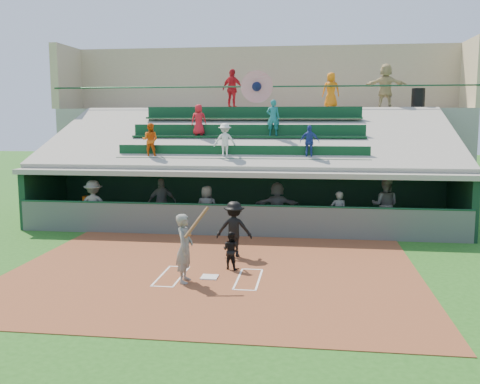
# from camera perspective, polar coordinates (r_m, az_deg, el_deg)

# --- Properties ---
(ground) EXTENTS (100.00, 100.00, 0.00)m
(ground) POSITION_cam_1_polar(r_m,az_deg,el_deg) (14.14, -3.27, -9.17)
(ground) COLOR #1E5417
(ground) RESTS_ON ground
(dirt_slab) EXTENTS (11.00, 9.00, 0.02)m
(dirt_slab) POSITION_cam_1_polar(r_m,az_deg,el_deg) (14.60, -2.90, -8.57)
(dirt_slab) COLOR brown
(dirt_slab) RESTS_ON ground
(home_plate) EXTENTS (0.43, 0.43, 0.03)m
(home_plate) POSITION_cam_1_polar(r_m,az_deg,el_deg) (14.13, -3.27, -9.04)
(home_plate) COLOR silver
(home_plate) RESTS_ON dirt_slab
(batters_box_chalk) EXTENTS (2.65, 1.85, 0.01)m
(batters_box_chalk) POSITION_cam_1_polar(r_m,az_deg,el_deg) (14.13, -3.27, -9.09)
(batters_box_chalk) COLOR white
(batters_box_chalk) RESTS_ON dirt_slab
(dugout_floor) EXTENTS (16.00, 3.50, 0.04)m
(dugout_floor) POSITION_cam_1_polar(r_m,az_deg,el_deg) (20.60, 0.26, -3.66)
(dugout_floor) COLOR gray
(dugout_floor) RESTS_ON ground
(concourse_slab) EXTENTS (20.00, 3.00, 4.60)m
(concourse_slab) POSITION_cam_1_polar(r_m,az_deg,el_deg) (26.95, 2.10, 3.97)
(concourse_slab) COLOR gray
(concourse_slab) RESTS_ON ground
(grandstand) EXTENTS (20.40, 10.40, 7.80)m
(grandstand) POSITION_cam_1_polar(r_m,az_deg,el_deg) (24.00, 1.40, 3.39)
(grandstand) COLOR #535954
(grandstand) RESTS_ON ground
(batter_at_plate) EXTENTS (0.85, 0.75, 1.95)m
(batter_at_plate) POSITION_cam_1_polar(r_m,az_deg,el_deg) (13.59, -5.92, -5.95)
(batter_at_plate) COLOR #5E605B
(batter_at_plate) RESTS_ON dirt_slab
(catcher) EXTENTS (0.63, 0.57, 1.05)m
(catcher) POSITION_cam_1_polar(r_m,az_deg,el_deg) (14.75, -0.96, -6.24)
(catcher) COLOR black
(catcher) RESTS_ON dirt_slab
(home_umpire) EXTENTS (1.10, 0.66, 1.67)m
(home_umpire) POSITION_cam_1_polar(r_m,az_deg,el_deg) (16.03, -0.64, -3.96)
(home_umpire) COLOR black
(home_umpire) RESTS_ON dirt_slab
(dugout_bench) EXTENTS (13.48, 3.46, 0.41)m
(dugout_bench) POSITION_cam_1_polar(r_m,az_deg,el_deg) (21.90, 1.30, -2.37)
(dugout_bench) COLOR olive
(dugout_bench) RESTS_ON dugout_floor
(white_table) EXTENTS (0.96, 0.81, 0.73)m
(white_table) POSITION_cam_1_polar(r_m,az_deg,el_deg) (21.51, -15.82, -2.42)
(white_table) COLOR silver
(white_table) RESTS_ON dugout_floor
(water_cooler) EXTENTS (0.38, 0.38, 0.38)m
(water_cooler) POSITION_cam_1_polar(r_m,az_deg,el_deg) (21.42, -15.97, -0.95)
(water_cooler) COLOR #D9580C
(water_cooler) RESTS_ON white_table
(dugout_player_a) EXTENTS (1.32, 0.96, 1.84)m
(dugout_player_a) POSITION_cam_1_polar(r_m,az_deg,el_deg) (20.42, -15.35, -1.36)
(dugout_player_a) COLOR #565853
(dugout_player_a) RESTS_ON dugout_floor
(dugout_player_b) EXTENTS (1.17, 0.83, 1.84)m
(dugout_player_b) POSITION_cam_1_polar(r_m,az_deg,el_deg) (20.54, -8.32, -1.11)
(dugout_player_b) COLOR #4F524E
(dugout_player_b) RESTS_ON dugout_floor
(dugout_player_c) EXTENTS (0.84, 0.57, 1.66)m
(dugout_player_c) POSITION_cam_1_polar(r_m,az_deg,el_deg) (19.65, -3.56, -1.72)
(dugout_player_c) COLOR #565853
(dugout_player_c) RESTS_ON dugout_floor
(dugout_player_d) EXTENTS (1.67, 0.59, 1.78)m
(dugout_player_d) POSITION_cam_1_polar(r_m,az_deg,el_deg) (19.77, 3.98, -1.48)
(dugout_player_d) COLOR #585B56
(dugout_player_d) RESTS_ON dugout_floor
(dugout_player_e) EXTENTS (0.59, 0.41, 1.56)m
(dugout_player_e) POSITION_cam_1_polar(r_m,az_deg,el_deg) (19.22, 10.46, -2.21)
(dugout_player_e) COLOR #60645E
(dugout_player_e) RESTS_ON dugout_floor
(dugout_player_f) EXTENTS (1.11, 0.95, 1.97)m
(dugout_player_f) POSITION_cam_1_polar(r_m,az_deg,el_deg) (20.00, 15.20, -1.35)
(dugout_player_f) COLOR #575A55
(dugout_player_f) RESTS_ON dugout_floor
(trash_bin) EXTENTS (0.60, 0.60, 0.89)m
(trash_bin) POSITION_cam_1_polar(r_m,az_deg,el_deg) (26.11, 18.47, 9.48)
(trash_bin) COLOR black
(trash_bin) RESTS_ON concourse_slab
(concourse_staff_a) EXTENTS (1.22, 0.90, 1.93)m
(concourse_staff_a) POSITION_cam_1_polar(r_m,az_deg,el_deg) (26.67, -0.81, 10.94)
(concourse_staff_a) COLOR red
(concourse_staff_a) RESTS_ON concourse_slab
(concourse_staff_b) EXTENTS (0.83, 0.57, 1.64)m
(concourse_staff_b) POSITION_cam_1_polar(r_m,az_deg,el_deg) (25.58, 9.68, 10.65)
(concourse_staff_b) COLOR orange
(concourse_staff_b) RESTS_ON concourse_slab
(concourse_staff_c) EXTENTS (1.96, 0.94, 2.03)m
(concourse_staff_c) POSITION_cam_1_polar(r_m,az_deg,el_deg) (26.10, 15.27, 10.85)
(concourse_staff_c) COLOR tan
(concourse_staff_c) RESTS_ON concourse_slab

